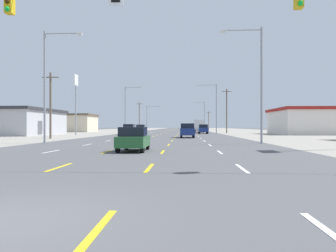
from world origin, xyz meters
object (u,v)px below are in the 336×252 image
object	(u,v)px
suv_inner_right_near	(187,130)
streetlight_right_row_2	(203,114)
streetlight_left_row_1	(127,106)
streetlight_right_row_1	(214,105)
streetlight_left_row_0	(48,79)
suv_far_left_mid	(129,129)
hatchback_center_turn_nearest	(134,139)
suv_far_right_midfar	(203,129)
sedan_far_right_farthest	(194,128)
streetlight_right_row_0	(258,77)
suv_far_left_far	(141,129)
box_truck_far_right_farther	(199,125)
pole_sign_left_row_1	(76,90)
streetlight_left_row_2	(149,116)

from	to	relation	value
suv_inner_right_near	streetlight_right_row_2	size ratio (longest dim) A/B	0.48
streetlight_left_row_1	streetlight_right_row_1	bearing A→B (deg)	-0.00
streetlight_left_row_0	suv_far_left_mid	bearing A→B (deg)	84.63
hatchback_center_turn_nearest	suv_inner_right_near	world-z (taller)	suv_inner_right_near
suv_inner_right_near	suv_far_right_midfar	world-z (taller)	same
suv_inner_right_near	sedan_far_right_farthest	distance (m)	75.08
streetlight_right_row_0	hatchback_center_turn_nearest	bearing A→B (deg)	-136.66
suv_far_left_far	box_truck_far_right_farther	size ratio (longest dim) A/B	0.68
box_truck_far_right_farther	streetlight_right_row_0	size ratio (longest dim) A/B	0.67
suv_far_left_far	sedan_far_right_farthest	bearing A→B (deg)	73.65
streetlight_left_row_1	streetlight_right_row_1	distance (m)	19.51
sedan_far_right_farthest	suv_far_right_midfar	bearing A→B (deg)	-89.65
box_truck_far_right_farther	sedan_far_right_farthest	size ratio (longest dim) A/B	1.60
hatchback_center_turn_nearest	suv_far_right_midfar	bearing A→B (deg)	81.44
box_truck_far_right_farther	suv_far_left_far	bearing A→B (deg)	-144.47
pole_sign_left_row_1	streetlight_right_row_0	world-z (taller)	streetlight_right_row_0
streetlight_left_row_2	box_truck_far_right_farther	bearing A→B (deg)	-60.98
streetlight_left_row_0	sedan_far_right_farthest	bearing A→B (deg)	79.56
streetlight_left_row_1	streetlight_right_row_2	size ratio (longest dim) A/B	1.04
suv_far_left_far	streetlight_left_row_0	size ratio (longest dim) A/B	0.46
suv_far_right_midfar	box_truck_far_right_farther	xyz separation A→B (m)	(-0.27, 14.62, 0.81)
suv_far_left_mid	streetlight_left_row_0	distance (m)	29.67
streetlight_right_row_1	streetlight_left_row_2	world-z (taller)	streetlight_right_row_1
box_truck_far_right_farther	streetlight_left_row_2	distance (m)	33.85
sedan_far_right_farthest	box_truck_far_right_farther	bearing A→B (deg)	-89.92
box_truck_far_right_farther	hatchback_center_turn_nearest	bearing A→B (deg)	-96.34
suv_far_left_mid	suv_far_right_midfar	size ratio (longest dim) A/B	1.00
pole_sign_left_row_1	streetlight_right_row_1	xyz separation A→B (m)	(25.61, 15.98, -1.56)
streetlight_right_row_0	streetlight_right_row_1	world-z (taller)	streetlight_right_row_1
streetlight_left_row_2	pole_sign_left_row_1	bearing A→B (deg)	-96.33
suv_far_left_mid	streetlight_left_row_2	world-z (taller)	streetlight_left_row_2
suv_far_left_mid	sedan_far_right_farthest	size ratio (longest dim) A/B	1.09
sedan_far_right_farthest	streetlight_left_row_0	bearing A→B (deg)	-100.44
pole_sign_left_row_1	streetlight_left_row_1	xyz separation A→B (m)	(6.10, 15.98, -1.82)
box_truck_far_right_farther	streetlight_left_row_1	xyz separation A→B (m)	(-16.59, -11.91, 4.21)
suv_far_left_far	streetlight_right_row_2	xyz separation A→B (m)	(16.64, 39.22, 4.82)
hatchback_center_turn_nearest	suv_far_left_mid	world-z (taller)	suv_far_left_mid
streetlight_right_row_1	streetlight_left_row_2	size ratio (longest dim) A/B	1.24
suv_inner_right_near	streetlight_right_row_1	distance (m)	27.58
hatchback_center_turn_nearest	streetlight_right_row_0	size ratio (longest dim) A/B	0.36
suv_far_left_far	streetlight_right_row_1	distance (m)	17.56
box_truck_far_right_farther	streetlight_right_row_2	bearing A→B (deg)	84.30
streetlight_left_row_0	suv_far_left_far	bearing A→B (deg)	86.13
streetlight_right_row_2	streetlight_left_row_1	bearing A→B (deg)	-115.28
pole_sign_left_row_1	streetlight_left_row_0	bearing A→B (deg)	-76.58
suv_inner_right_near	streetlight_left_row_2	xyz separation A→B (m)	(-13.03, 67.70, 4.26)
streetlight_right_row_0	streetlight_left_row_1	bearing A→B (deg)	115.34
streetlight_right_row_0	box_truck_far_right_farther	bearing A→B (deg)	93.21
suv_inner_right_near	streetlight_left_row_1	bearing A→B (deg)	116.76
streetlight_right_row_1	sedan_far_right_farthest	bearing A→B (deg)	93.49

